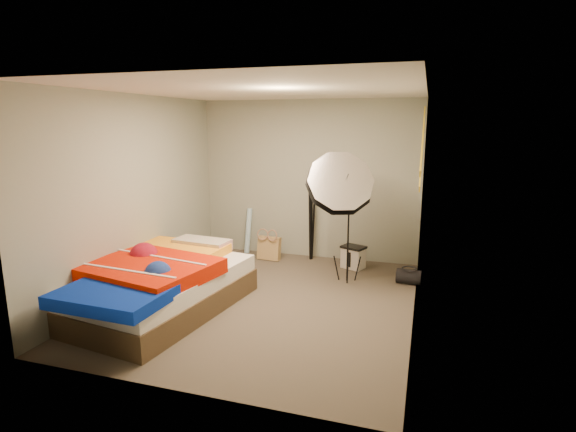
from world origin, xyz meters
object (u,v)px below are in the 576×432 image
at_px(camera_tripod, 311,215).
at_px(duffel_bag, 409,277).
at_px(bed, 156,283).
at_px(wrapping_roll, 248,231).
at_px(photo_umbrella, 339,185).
at_px(camera_case, 353,258).
at_px(tote_bag, 269,248).

bearing_deg(camera_tripod, duffel_bag, -24.18).
bearing_deg(bed, wrapping_roll, 87.22).
bearing_deg(photo_umbrella, camera_case, 82.53).
height_order(wrapping_roll, bed, wrapping_roll).
bearing_deg(camera_tripod, photo_umbrella, -57.61).
height_order(camera_case, duffel_bag, camera_case).
height_order(wrapping_roll, duffel_bag, wrapping_roll).
distance_m(wrapping_roll, photo_umbrella, 2.25).
bearing_deg(tote_bag, camera_case, 4.71).
xyz_separation_m(tote_bag, camera_tripod, (0.64, 0.21, 0.54)).
bearing_deg(camera_case, bed, -109.25).
bearing_deg(camera_tripod, wrapping_roll, 176.13).
bearing_deg(duffel_bag, camera_case, 155.64).
xyz_separation_m(wrapping_roll, duffel_bag, (2.65, -0.77, -0.27)).
bearing_deg(photo_umbrella, bed, -141.74).
distance_m(camera_case, duffel_bag, 0.95).
relative_size(bed, photo_umbrella, 1.28).
height_order(duffel_bag, photo_umbrella, photo_umbrella).
distance_m(tote_bag, camera_tripod, 0.86).
relative_size(duffel_bag, photo_umbrella, 0.17).
height_order(wrapping_roll, camera_tripod, camera_tripod).
bearing_deg(camera_case, wrapping_roll, -167.52).
distance_m(bed, photo_umbrella, 2.57).
relative_size(wrapping_roll, bed, 0.31).
height_order(camera_case, camera_tripod, camera_tripod).
height_order(duffel_bag, camera_tripod, camera_tripod).
height_order(tote_bag, wrapping_roll, wrapping_roll).
distance_m(bed, camera_tripod, 2.76).
relative_size(wrapping_roll, camera_tripod, 0.59).
height_order(tote_bag, photo_umbrella, photo_umbrella).
bearing_deg(wrapping_roll, bed, -92.78).
xyz_separation_m(wrapping_roll, camera_case, (1.82, -0.32, -0.22)).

